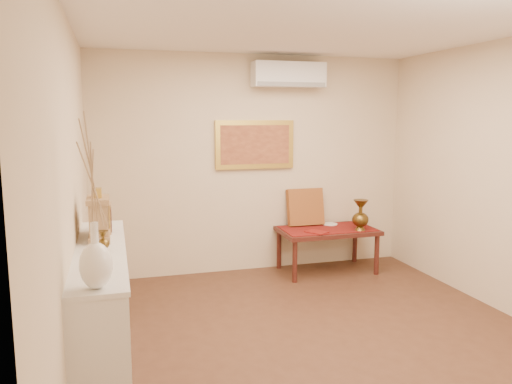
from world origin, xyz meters
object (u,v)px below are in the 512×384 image
object	(u,v)px
brass_urn_tall	(361,212)
wooden_chest	(102,218)
low_table	(327,234)
white_vase	(93,204)
mantel_clock	(99,218)
display_ledge	(103,312)

from	to	relation	value
brass_urn_tall	wooden_chest	bearing A→B (deg)	-159.16
brass_urn_tall	low_table	bearing A→B (deg)	149.27
white_vase	mantel_clock	world-z (taller)	white_vase
white_vase	display_ledge	xyz separation A→B (m)	(-0.01, 0.90, -0.97)
mantel_clock	wooden_chest	world-z (taller)	mantel_clock
brass_urn_tall	mantel_clock	size ratio (longest dim) A/B	1.12
brass_urn_tall	low_table	xyz separation A→B (m)	(-0.34, 0.21, -0.30)
display_ledge	mantel_clock	distance (m)	0.72
white_vase	brass_urn_tall	bearing A→B (deg)	40.48
mantel_clock	low_table	xyz separation A→B (m)	(2.68, 1.60, -0.67)
brass_urn_tall	display_ledge	bearing A→B (deg)	-150.99
display_ledge	wooden_chest	distance (m)	0.81
white_vase	low_table	size ratio (longest dim) A/B	0.81
white_vase	wooden_chest	distance (m)	1.47
white_vase	low_table	world-z (taller)	white_vase
brass_urn_tall	display_ledge	xyz separation A→B (m)	(-3.02, -1.67, -0.30)
display_ledge	mantel_clock	world-z (taller)	mantel_clock
white_vase	display_ledge	world-z (taller)	white_vase
wooden_chest	low_table	distance (m)	3.05
brass_urn_tall	low_table	size ratio (longest dim) A/B	0.38
wooden_chest	mantel_clock	bearing A→B (deg)	-93.13
brass_urn_tall	low_table	world-z (taller)	brass_urn_tall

